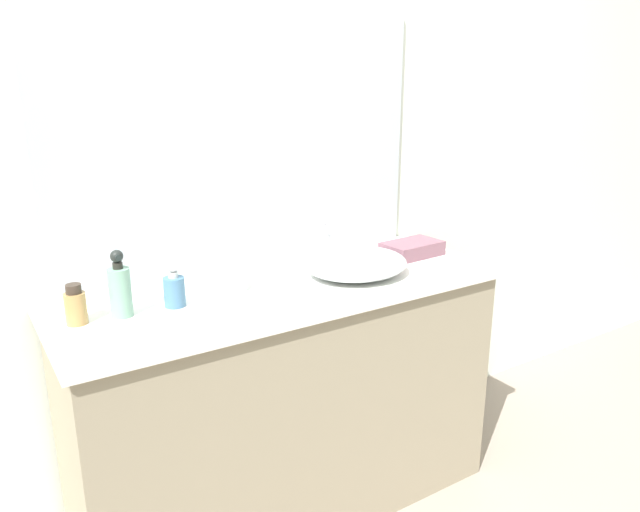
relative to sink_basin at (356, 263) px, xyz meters
name	(u,v)px	position (x,y,z in m)	size (l,w,h in m)	color
bathroom_wall_rear	(265,146)	(-0.15, 0.38, 0.38)	(6.00, 0.06, 2.60)	silver
vanity_counter	(288,399)	(-0.25, 0.06, -0.48)	(1.52, 0.56, 0.88)	gray
wall_mirror_panel	(245,140)	(-0.25, 0.34, 0.41)	(1.41, 0.01, 0.91)	#B2BCC6
sink_basin	(356,263)	(0.00, 0.00, 0.00)	(0.37, 0.32, 0.09)	silver
faucet	(328,238)	(0.00, 0.18, 0.05)	(0.03, 0.14, 0.17)	silver
soap_dispenser	(174,288)	(-0.63, 0.06, 0.01)	(0.06, 0.06, 0.15)	teal
lotion_bottle	(76,306)	(-0.91, 0.07, 0.01)	(0.06, 0.06, 0.12)	#A58049
perfume_bottle	(120,289)	(-0.79, 0.06, 0.04)	(0.06, 0.06, 0.20)	gray
tissue_box	(225,269)	(-0.44, 0.12, 0.02)	(0.13, 0.13, 0.16)	#A8C4B7
folded_hand_towel	(412,249)	(0.33, 0.08, -0.02)	(0.23, 0.14, 0.06)	#774F5B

